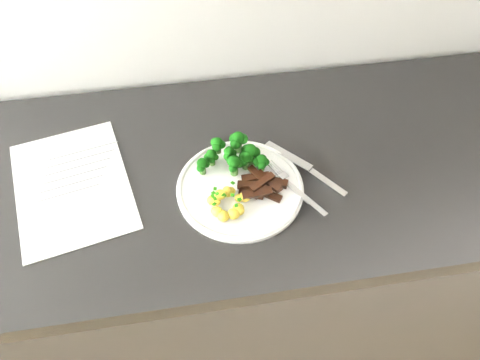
# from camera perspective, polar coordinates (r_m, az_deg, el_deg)

# --- Properties ---
(counter) EXTENTS (2.29, 0.57, 0.86)m
(counter) POSITION_cam_1_polar(r_m,az_deg,el_deg) (1.31, -5.16, -11.61)
(counter) COLOR black
(counter) RESTS_ON ground
(recipe_paper) EXTENTS (0.28, 0.34, 0.00)m
(recipe_paper) POSITION_cam_1_polar(r_m,az_deg,el_deg) (0.99, -19.84, -0.57)
(recipe_paper) COLOR white
(recipe_paper) RESTS_ON counter
(plate) EXTENTS (0.25, 0.25, 0.01)m
(plate) POSITION_cam_1_polar(r_m,az_deg,el_deg) (0.92, -0.00, -0.90)
(plate) COLOR white
(plate) RESTS_ON counter
(broccoli) EXTENTS (0.14, 0.09, 0.06)m
(broccoli) POSITION_cam_1_polar(r_m,az_deg,el_deg) (0.93, -0.57, 3.21)
(broccoli) COLOR #355C21
(broccoli) RESTS_ON plate
(potatoes) EXTENTS (0.08, 0.08, 0.04)m
(potatoes) POSITION_cam_1_polar(r_m,az_deg,el_deg) (0.88, -1.34, -3.06)
(potatoes) COLOR yellow
(potatoes) RESTS_ON plate
(beef_strips) EXTENTS (0.10, 0.09, 0.03)m
(beef_strips) POSITION_cam_1_polar(r_m,az_deg,el_deg) (0.91, 2.64, -0.62)
(beef_strips) COLOR black
(beef_strips) RESTS_ON plate
(fork) EXTENTS (0.09, 0.15, 0.02)m
(fork) POSITION_cam_1_polar(r_m,az_deg,el_deg) (0.91, 7.04, -1.24)
(fork) COLOR silver
(fork) RESTS_ON plate
(knife) EXTENTS (0.14, 0.17, 0.02)m
(knife) POSITION_cam_1_polar(r_m,az_deg,el_deg) (0.95, 9.16, 0.67)
(knife) COLOR silver
(knife) RESTS_ON plate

